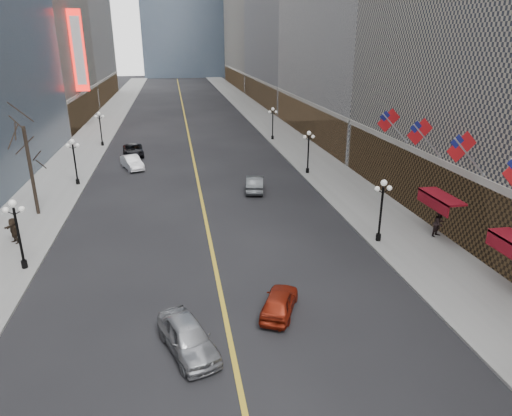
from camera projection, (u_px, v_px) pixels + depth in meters
name	position (u px, v px, depth m)	size (l,w,h in m)	color
sidewalk_east	(281.00, 134.00, 69.84)	(6.00, 230.00, 0.15)	gray
sidewalk_west	(90.00, 141.00, 65.22)	(6.00, 230.00, 0.15)	gray
lane_line	(187.00, 126.00, 76.79)	(0.25, 200.00, 0.02)	gold
streetlamp_east_1	(382.00, 204.00, 31.55)	(1.26, 0.44, 4.52)	black
streetlamp_east_2	(308.00, 148.00, 48.18)	(1.26, 0.44, 4.52)	black
streetlamp_east_3	(273.00, 120.00, 64.80)	(1.26, 0.44, 4.52)	black
streetlamp_west_1	(17.00, 227.00, 27.66)	(1.26, 0.44, 4.52)	black
streetlamp_west_2	(74.00, 157.00, 44.28)	(1.26, 0.44, 4.52)	black
streetlamp_west_3	(100.00, 125.00, 60.91)	(1.26, 0.44, 4.52)	black
flag_3	(464.00, 150.00, 27.85)	(2.87, 0.12, 2.87)	#B2B2B7
flag_4	(422.00, 134.00, 32.46)	(2.87, 0.12, 2.87)	#B2B2B7
flag_5	(390.00, 122.00, 37.08)	(2.87, 0.12, 2.87)	#B2B2B7
awning_c	(439.00, 198.00, 32.20)	(1.40, 4.00, 0.93)	maroon
theatre_marquee	(78.00, 51.00, 70.02)	(2.00, 0.55, 12.00)	red
tree_west_far	(26.00, 140.00, 35.46)	(3.60, 3.60, 7.92)	#2D231C
car_nb_near	(188.00, 337.00, 20.92)	(1.82, 4.53, 1.54)	#97999E
car_nb_mid	(132.00, 162.00, 50.91)	(1.56, 4.49, 1.48)	white
car_nb_far	(133.00, 150.00, 56.53)	(2.39, 5.18, 1.44)	black
car_sb_mid	(279.00, 302.00, 23.94)	(1.55, 3.86, 1.31)	maroon
car_sb_far	(255.00, 183.00, 43.44)	(1.59, 4.55, 1.50)	#4B4F53
ped_east_walk	(439.00, 223.00, 32.91)	(0.96, 0.53, 1.97)	black
ped_west_far	(14.00, 230.00, 31.88)	(1.70, 0.49, 1.83)	black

